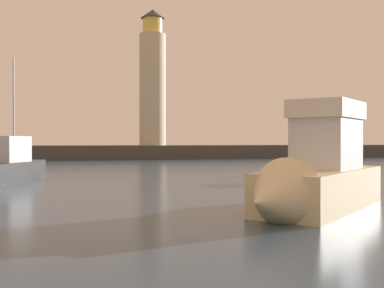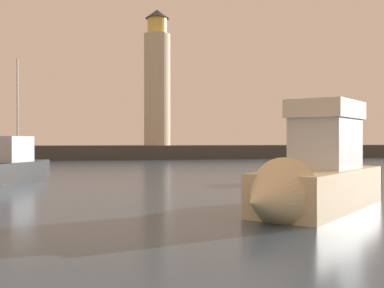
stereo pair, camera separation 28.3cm
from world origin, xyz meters
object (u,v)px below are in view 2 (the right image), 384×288
lighthouse (157,81)px  motorboat_3 (333,168)px  motorboat_5 (312,175)px  sailboat_moored (11,166)px

lighthouse → motorboat_3: (5.52, -33.18, -9.21)m
motorboat_5 → lighthouse: bearing=87.2°
motorboat_3 → sailboat_moored: bearing=153.7°
lighthouse → sailboat_moored: lighthouse is taller
motorboat_3 → sailboat_moored: 22.02m
lighthouse → sailboat_moored: 28.95m
lighthouse → motorboat_5: (-2.24, -45.41, -8.63)m
lighthouse → motorboat_5: bearing=-92.8°
sailboat_moored → motorboat_3: bearing=-26.3°
motorboat_3 → motorboat_5: motorboat_5 is taller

